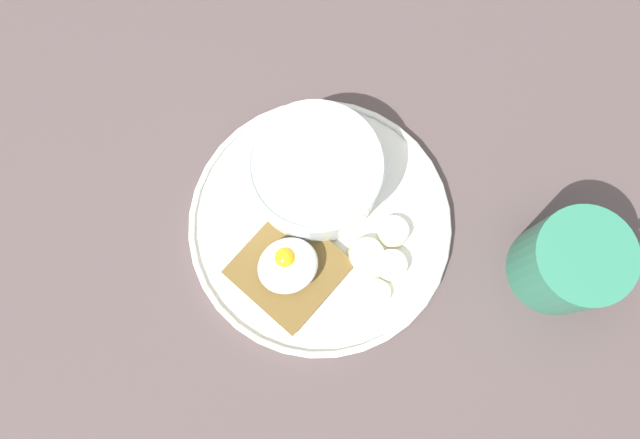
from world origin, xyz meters
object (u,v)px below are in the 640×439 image
object	(u,v)px
poached_egg	(288,265)
banana_slice_left	(377,293)
banana_slice_front	(366,255)
banana_slice_right	(393,232)
oatmeal_bowl	(315,173)
toast_slice	(289,268)
banana_slice_back	(391,265)
coffee_mug	(571,262)

from	to	relation	value
poached_egg	banana_slice_left	world-z (taller)	poached_egg
banana_slice_front	banana_slice_right	world-z (taller)	same
poached_egg	banana_slice_left	bearing A→B (deg)	-45.38
banana_slice_left	banana_slice_right	size ratio (longest dim) A/B	0.62
oatmeal_bowl	poached_egg	bearing A→B (deg)	-135.50
toast_slice	poached_egg	xyz separation A→B (cm)	(0.01, 0.07, 1.96)
banana_slice_front	banana_slice_left	world-z (taller)	banana_slice_front
toast_slice	banana_slice_right	xyz separation A→B (cm)	(11.06, -1.92, 0.12)
banana_slice_front	banana_slice_right	distance (cm)	3.72
banana_slice_front	banana_slice_left	size ratio (longest dim) A/B	1.77
toast_slice	banana_slice_front	distance (cm)	7.88
toast_slice	poached_egg	bearing A→B (deg)	80.64
toast_slice	banana_slice_back	size ratio (longest dim) A/B	2.72
oatmeal_bowl	coffee_mug	bearing A→B (deg)	-49.62
coffee_mug	poached_egg	bearing A→B (deg)	150.87
banana_slice_right	poached_egg	bearing A→B (deg)	169.82
poached_egg	coffee_mug	distance (cm)	27.20
banana_slice_front	banana_slice_back	world-z (taller)	banana_slice_front
oatmeal_bowl	banana_slice_back	size ratio (longest dim) A/B	2.97
banana_slice_right	coffee_mug	distance (cm)	17.21
oatmeal_bowl	toast_slice	xyz separation A→B (cm)	(-6.81, -6.75, -2.45)
toast_slice	banana_slice_front	world-z (taller)	banana_slice_front
oatmeal_bowl	coffee_mug	world-z (taller)	coffee_mug
poached_egg	banana_slice_right	xyz separation A→B (cm)	(11.05, -1.99, -1.85)
poached_egg	banana_slice_front	xyz separation A→B (cm)	(7.41, -2.71, -1.88)
banana_slice_back	oatmeal_bowl	bearing A→B (deg)	101.26
poached_egg	coffee_mug	bearing A→B (deg)	-29.13
banana_slice_left	banana_slice_right	distance (cm)	6.48
oatmeal_bowl	banana_slice_back	bearing A→B (deg)	-78.74
oatmeal_bowl	banana_slice_left	distance (cm)	13.47
poached_egg	banana_slice_back	bearing A→B (deg)	-27.93
poached_egg	banana_slice_right	size ratio (longest dim) A/B	1.38
banana_slice_left	coffee_mug	bearing A→B (deg)	-21.16
toast_slice	poached_egg	size ratio (longest dim) A/B	2.01
banana_slice_left	coffee_mug	world-z (taller)	coffee_mug
coffee_mug	toast_slice	bearing A→B (deg)	151.01
banana_slice_left	coffee_mug	distance (cm)	18.82
coffee_mug	banana_slice_right	bearing A→B (deg)	138.45
coffee_mug	oatmeal_bowl	bearing A→B (deg)	130.38
banana_slice_right	coffee_mug	bearing A→B (deg)	-41.55
toast_slice	coffee_mug	world-z (taller)	coffee_mug
oatmeal_bowl	banana_slice_front	bearing A→B (deg)	-86.31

